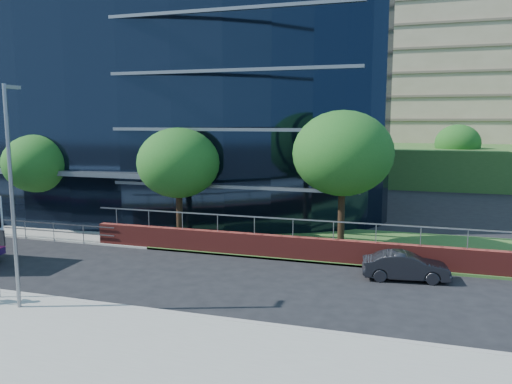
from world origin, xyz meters
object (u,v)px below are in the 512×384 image
(streetlight_east, at_px, (12,190))
(tree_far_d, at_px, (343,153))
(tree_far_c, at_px, (178,163))
(tree_dist_e, at_px, (458,143))
(parked_car, at_px, (405,266))
(tree_far_b, at_px, (38,164))

(streetlight_east, bearing_deg, tree_far_d, 50.60)
(tree_far_c, distance_m, tree_dist_e, 35.36)
(tree_far_c, distance_m, streetlight_east, 11.22)
(tree_dist_e, bearing_deg, tree_far_d, -104.93)
(streetlight_east, relative_size, parked_car, 2.18)
(tree_far_c, xyz_separation_m, streetlight_east, (-1.00, -11.17, -0.10))
(tree_far_c, xyz_separation_m, tree_dist_e, (17.00, 31.00, 0.00))
(streetlight_east, distance_m, parked_car, 16.03)
(tree_far_b, relative_size, tree_far_c, 0.93)
(tree_dist_e, relative_size, parked_car, 1.77)
(tree_far_b, xyz_separation_m, tree_dist_e, (27.00, 30.50, 0.33))
(tree_far_d, relative_size, parked_car, 2.03)
(tree_far_c, bearing_deg, tree_far_d, 6.34)
(tree_far_c, relative_size, tree_dist_e, 1.00)
(tree_dist_e, bearing_deg, tree_far_c, -118.74)
(tree_far_b, bearing_deg, tree_dist_e, 48.48)
(tree_far_c, xyz_separation_m, tree_far_d, (9.00, 1.00, 0.65))
(tree_dist_e, xyz_separation_m, parked_car, (-4.60, -34.24, -3.93))
(tree_far_b, height_order, tree_far_d, tree_far_d)
(tree_far_b, relative_size, tree_dist_e, 0.93)
(tree_dist_e, distance_m, streetlight_east, 45.85)
(tree_far_d, height_order, streetlight_east, streetlight_east)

